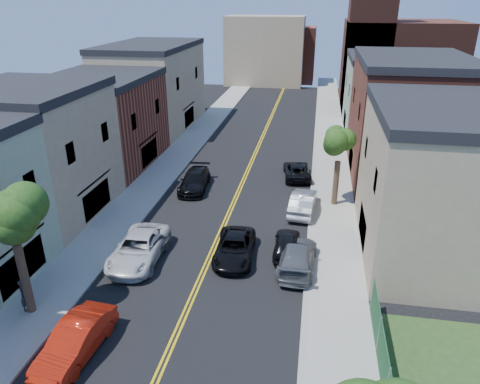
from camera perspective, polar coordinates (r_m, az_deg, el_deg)
The scene contains 25 objects.
sidewalk_left at distance 47.34m, azimuth -7.84°, elevation 4.94°, with size 3.20×100.00×0.15m, color gray.
sidewalk_right at distance 45.29m, azimuth 11.66°, elevation 3.79°, with size 3.20×100.00×0.15m, color gray.
curb_left at distance 46.85m, azimuth -5.79°, elevation 4.84°, with size 0.30×100.00×0.15m, color gray.
curb_right at distance 45.25m, azimuth 9.45°, elevation 3.94°, with size 0.30×100.00×0.15m, color gray.
bldg_left_tan_near at distance 35.76m, azimuth -24.87°, elevation 4.15°, with size 9.00×10.00×9.00m, color #998466.
bldg_left_brick at distance 44.94m, azimuth -17.17°, elevation 8.31°, with size 9.00×12.00×8.00m, color brown.
bldg_left_tan_far at distance 57.29m, azimuth -11.08°, elevation 12.85°, with size 9.00×16.00×9.50m, color #998466.
bldg_right_tan at distance 29.81m, azimuth 24.63°, elevation 0.52°, with size 9.00×12.00×9.00m, color #998466.
bldg_right_brick at distance 42.67m, azimuth 20.54°, elevation 8.47°, with size 9.00×14.00×10.00m, color brown.
bldg_right_palegrn at distance 56.31m, azimuth 18.15°, elevation 11.43°, with size 9.00×12.00×8.50m, color gray.
church at distance 70.93m, azimuth 18.89°, elevation 16.14°, with size 16.20×14.20×22.60m.
backdrop_left at distance 85.74m, azimuth 3.20°, elevation 17.58°, with size 14.00×8.00×12.00m, color #998466.
backdrop_center at distance 89.44m, azimuth 6.17°, elevation 17.10°, with size 10.00×8.00×10.00m, color brown.
tree_left_mid at distance 23.33m, azimuth -27.69°, elevation -0.70°, with size 5.20×5.20×9.29m.
tree_right_far at distance 34.05m, azimuth 12.74°, elevation 7.13°, with size 4.40×4.40×8.03m.
red_sedan at distance 22.64m, azimuth -20.28°, elevation -17.40°, with size 1.70×4.87×1.61m, color red.
white_pickup at distance 28.56m, azimuth -12.83°, elevation -7.06°, with size 2.72×5.90×1.64m, color silver.
grey_car_left at distance 28.61m, azimuth -11.79°, elevation -7.12°, with size 1.72×4.27×1.45m, color #56595E.
black_car_left at distance 38.17m, azimuth -5.83°, elevation 1.48°, with size 2.17×5.35×1.55m, color black.
grey_car_right at distance 27.40m, azimuth 7.36°, elevation -8.17°, with size 2.15×5.29×1.53m, color #515458.
black_car_right at distance 28.73m, azimuth 6.05°, elevation -6.61°, with size 1.66×4.13×1.41m, color black.
silver_car_right at distance 34.19m, azimuth 8.05°, elevation -1.31°, with size 1.73×4.96×1.64m, color #ABAFB3.
dark_car_right_far at distance 40.80m, azimuth 7.30°, elevation 2.76°, with size 2.26×4.90×1.36m, color black.
black_suv_lane at distance 28.16m, azimuth -0.70°, elevation -7.16°, with size 2.33×5.05×1.40m, color black.
pedestrian_left at distance 26.08m, azimuth -25.84°, elevation -11.78°, with size 0.64×0.42×1.77m, color #26262E.
Camera 1 is at (6.01, -2.66, 15.16)m, focal length 33.36 mm.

